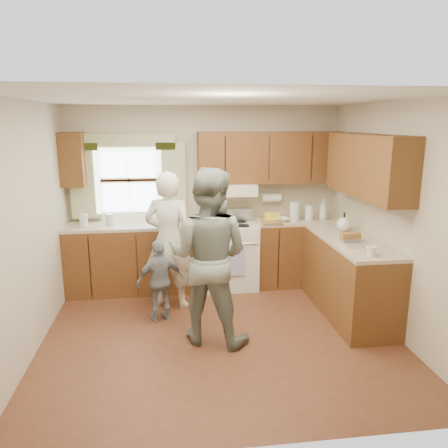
{
  "coord_description": "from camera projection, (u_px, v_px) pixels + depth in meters",
  "views": [
    {
      "loc": [
        -0.53,
        -4.39,
        2.29
      ],
      "look_at": [
        0.1,
        0.4,
        1.15
      ],
      "focal_mm": 35.0,
      "sensor_mm": 36.0,
      "label": 1
    }
  ],
  "objects": [
    {
      "name": "room",
      "position": [
        219.0,
        224.0,
        4.54
      ],
      "size": [
        3.8,
        3.8,
        3.8
      ],
      "color": "#512B19",
      "rests_on": "ground"
    },
    {
      "name": "kitchen_fixtures",
      "position": [
        256.0,
        234.0,
        5.75
      ],
      "size": [
        3.8,
        2.25,
        2.15
      ],
      "color": "#411E0E",
      "rests_on": "ground"
    },
    {
      "name": "stove",
      "position": [
        229.0,
        254.0,
        6.14
      ],
      "size": [
        0.76,
        0.67,
        1.07
      ],
      "color": "silver",
      "rests_on": "ground"
    },
    {
      "name": "woman_left",
      "position": [
        169.0,
        240.0,
        5.38
      ],
      "size": [
        0.73,
        0.59,
        1.71
      ],
      "primitive_type": "imported",
      "rotation": [
        0.0,
        0.0,
        2.81
      ],
      "color": "silver",
      "rests_on": "ground"
    },
    {
      "name": "woman_right",
      "position": [
        208.0,
        257.0,
        4.51
      ],
      "size": [
        1.1,
        1.0,
        1.85
      ],
      "primitive_type": "imported",
      "rotation": [
        0.0,
        0.0,
        2.73
      ],
      "color": "#1F3A2F",
      "rests_on": "ground"
    },
    {
      "name": "child",
      "position": [
        160.0,
        281.0,
        5.07
      ],
      "size": [
        0.61,
        0.4,
        0.97
      ],
      "primitive_type": "imported",
      "rotation": [
        0.0,
        0.0,
        3.46
      ],
      "color": "gray",
      "rests_on": "ground"
    }
  ]
}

